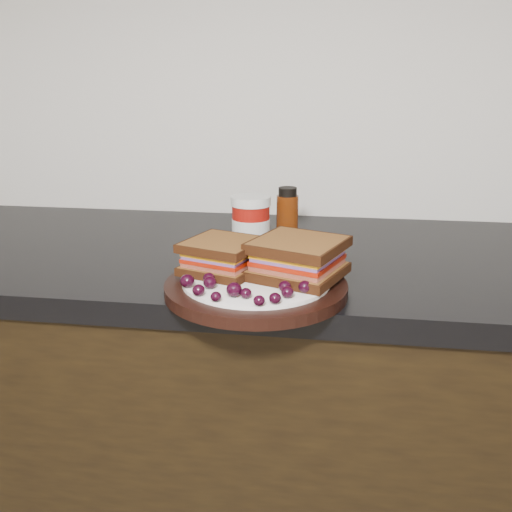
{
  "coord_description": "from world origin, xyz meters",
  "views": [
    {
      "loc": [
        0.23,
        0.66,
        1.22
      ],
      "look_at": [
        0.11,
        1.47,
        0.96
      ],
      "focal_mm": 40.0,
      "sensor_mm": 36.0,
      "label": 1
    }
  ],
  "objects_px": {
    "plate": "(256,288)",
    "condiment_jar": "(251,225)",
    "oil_bottle": "(287,217)",
    "sandwich_left": "(223,256)"
  },
  "relations": [
    {
      "from": "plate",
      "to": "condiment_jar",
      "type": "relative_size",
      "value": 2.57
    },
    {
      "from": "condiment_jar",
      "to": "oil_bottle",
      "type": "height_order",
      "value": "oil_bottle"
    },
    {
      "from": "oil_bottle",
      "to": "sandwich_left",
      "type": "bearing_deg",
      "value": -108.56
    },
    {
      "from": "oil_bottle",
      "to": "plate",
      "type": "bearing_deg",
      "value": -94.87
    },
    {
      "from": "sandwich_left",
      "to": "condiment_jar",
      "type": "bearing_deg",
      "value": 104.02
    },
    {
      "from": "condiment_jar",
      "to": "oil_bottle",
      "type": "relative_size",
      "value": 0.93
    },
    {
      "from": "sandwich_left",
      "to": "plate",
      "type": "bearing_deg",
      "value": -6.53
    },
    {
      "from": "plate",
      "to": "oil_bottle",
      "type": "xyz_separation_m",
      "value": [
        0.02,
        0.26,
        0.05
      ]
    },
    {
      "from": "plate",
      "to": "oil_bottle",
      "type": "distance_m",
      "value": 0.27
    },
    {
      "from": "plate",
      "to": "condiment_jar",
      "type": "height_order",
      "value": "condiment_jar"
    }
  ]
}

